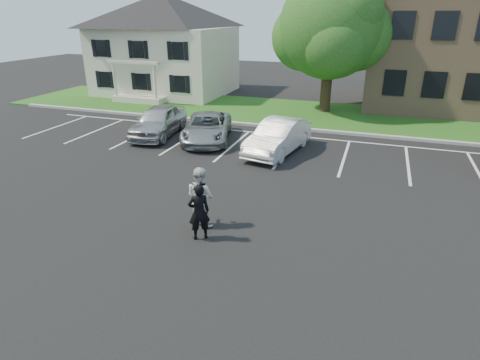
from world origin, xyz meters
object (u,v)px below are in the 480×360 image
at_px(tree, 333,29).
at_px(car_silver_west, 159,121).
at_px(man_black_suit, 199,212).
at_px(car_white_sedan, 278,137).
at_px(house, 165,45).
at_px(car_silver_minivan, 207,127).
at_px(man_white_shirt, 200,196).

distance_m(tree, car_silver_west, 12.68).
relative_size(man_black_suit, car_silver_west, 0.37).
distance_m(tree, man_black_suit, 18.67).
distance_m(tree, car_white_sedan, 10.57).
bearing_deg(tree, house, 168.52).
distance_m(house, tree, 14.01).
bearing_deg(car_silver_minivan, house, 110.42).
distance_m(man_white_shirt, car_silver_west, 10.55).
height_order(man_white_shirt, car_white_sedan, man_white_shirt).
bearing_deg(car_white_sedan, house, 146.08).
bearing_deg(car_silver_minivan, car_silver_west, 164.93).
bearing_deg(man_black_suit, tree, -129.58).
distance_m(house, car_white_sedan, 17.86).
distance_m(tree, man_white_shirt, 17.87).
bearing_deg(car_white_sedan, car_silver_minivan, 179.84).
bearing_deg(car_silver_minivan, tree, 43.58).
xyz_separation_m(tree, car_silver_minivan, (-5.07, -8.74, -4.65)).
bearing_deg(car_white_sedan, tree, 94.05).
xyz_separation_m(man_black_suit, car_white_sedan, (0.27, 8.61, -0.10)).
relative_size(car_silver_minivan, car_white_sedan, 1.05).
xyz_separation_m(car_silver_west, car_silver_minivan, (2.86, 0.06, -0.12)).
bearing_deg(tree, car_white_sedan, -96.14).
distance_m(man_black_suit, car_white_sedan, 8.62).
xyz_separation_m(house, car_white_sedan, (12.63, -12.25, -3.04)).
bearing_deg(car_silver_minivan, car_white_sedan, -26.66).
bearing_deg(man_white_shirt, tree, -72.05).
height_order(man_white_shirt, car_silver_west, man_white_shirt).
relative_size(house, car_white_sedan, 2.16).
bearing_deg(car_silver_west, car_silver_minivan, -5.29).
xyz_separation_m(house, car_silver_west, (5.73, -11.57, -3.01)).
height_order(tree, man_white_shirt, tree).
bearing_deg(house, car_white_sedan, -44.11).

